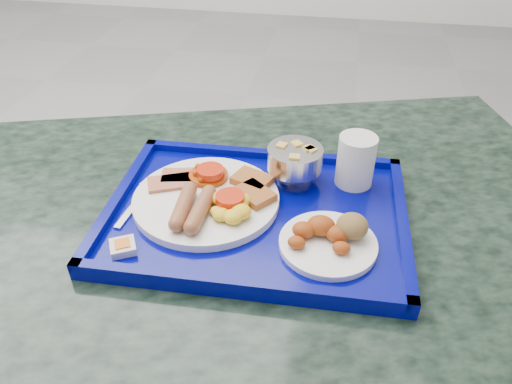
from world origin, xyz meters
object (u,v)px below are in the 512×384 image
tray (256,214)px  table (241,306)px  bread_plate (331,237)px  fruit_bowl (295,159)px  juice_cup (356,159)px  main_plate (210,198)px

tray → table: bearing=-141.2°
table → bread_plate: (0.15, -0.04, 0.24)m
tray → fruit_bowl: size_ratio=5.09×
fruit_bowl → juice_cup: (0.11, 0.01, 0.01)m
tray → main_plate: main_plate is taller
bread_plate → main_plate: bearing=162.0°
main_plate → fruit_bowl: (0.13, 0.10, 0.03)m
main_plate → juice_cup: bearing=24.4°
main_plate → fruit_bowl: 0.17m
tray → bread_plate: bread_plate is taller
fruit_bowl → main_plate: bearing=-143.8°
tray → bread_plate: bearing=-25.6°
fruit_bowl → juice_cup: size_ratio=1.06×
juice_cup → main_plate: bearing=-155.6°
bread_plate → juice_cup: (0.03, 0.18, 0.03)m
table → tray: tray is taller
juice_cup → table: bearing=-143.6°
table → main_plate: size_ratio=5.88×
juice_cup → tray: bearing=-144.0°
table → main_plate: (-0.06, 0.03, 0.23)m
main_plate → fruit_bowl: bearing=36.2°
tray → bread_plate: (0.13, -0.06, 0.02)m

